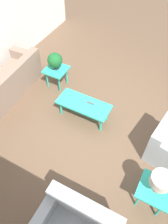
{
  "coord_description": "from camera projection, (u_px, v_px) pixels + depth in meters",
  "views": [
    {
      "loc": [
        -1.16,
        2.79,
        3.92
      ],
      "look_at": [
        0.16,
        0.31,
        0.55
      ],
      "focal_mm": 35.0,
      "sensor_mm": 36.0,
      "label": 1
    }
  ],
  "objects": [
    {
      "name": "table_lamp",
      "position": [
        161.0,
        181.0,
        3.19
      ],
      "size": [
        0.33,
        0.33,
        0.42
      ],
      "color": "red",
      "rests_on": "side_table_lamp"
    },
    {
      "name": "remote_control",
      "position": [
        90.0,
        103.0,
        4.68
      ],
      "size": [
        0.16,
        0.05,
        0.02
      ],
      "color": "#4C4C51",
      "rests_on": "coffee_table"
    },
    {
      "name": "sofa",
      "position": [
        9.0,
        83.0,
        5.31
      ],
      "size": [
        0.9,
        1.91,
        0.79
      ],
      "rotation": [
        0.0,
        0.0,
        1.62
      ],
      "color": "gray",
      "rests_on": "ground_plane"
    },
    {
      "name": "side_table_plant",
      "position": [
        56.0,
        72.0,
        5.37
      ],
      "size": [
        0.53,
        0.53,
        0.51
      ],
      "color": "#2DB79E",
      "rests_on": "ground_plane"
    },
    {
      "name": "side_table_lamp",
      "position": [
        154.0,
        191.0,
        3.48
      ],
      "size": [
        0.53,
        0.53,
        0.51
      ],
      "color": "#2DB79E",
      "rests_on": "ground_plane"
    },
    {
      "name": "potted_plant",
      "position": [
        55.0,
        60.0,
        5.12
      ],
      "size": [
        0.35,
        0.35,
        0.44
      ],
      "color": "#333338",
      "rests_on": "side_table_plant"
    },
    {
      "name": "ground_plane",
      "position": [
        97.0,
        121.0,
        4.94
      ],
      "size": [
        14.0,
        14.0,
        0.0
      ],
      "primitive_type": "plane",
      "color": "brown"
    },
    {
      "name": "coffee_table",
      "position": [
        84.0,
        105.0,
        4.73
      ],
      "size": [
        1.17,
        0.5,
        0.44
      ],
      "color": "#2DB79E",
      "rests_on": "ground_plane"
    }
  ]
}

